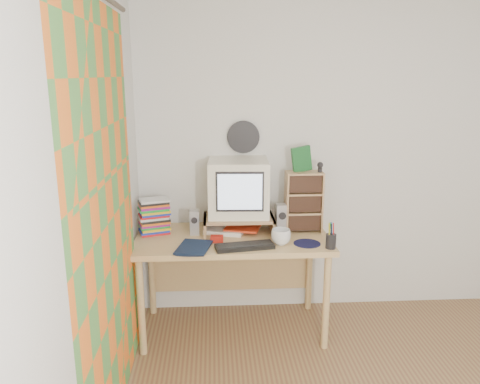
{
  "coord_description": "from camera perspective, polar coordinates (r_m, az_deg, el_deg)",
  "views": [
    {
      "loc": [
        -1.17,
        -1.84,
        1.9
      ],
      "look_at": [
        -0.98,
        1.33,
        1.1
      ],
      "focal_mm": 35.0,
      "sensor_mm": 36.0,
      "label": 1
    }
  ],
  "objects": [
    {
      "name": "back_wall",
      "position": [
        3.83,
        14.43,
        3.98
      ],
      "size": [
        3.5,
        0.0,
        3.5
      ],
      "primitive_type": "plane",
      "rotation": [
        1.57,
        0.0,
        0.0
      ],
      "color": "white",
      "rests_on": "floor"
    },
    {
      "name": "left_wall",
      "position": [
        2.04,
        -19.91,
        -5.27
      ],
      "size": [
        0.0,
        3.5,
        3.5
      ],
      "primitive_type": "plane",
      "rotation": [
        1.57,
        0.0,
        1.57
      ],
      "color": "white",
      "rests_on": "floor"
    },
    {
      "name": "curtain",
      "position": [
        2.5,
        -15.81,
        -3.81
      ],
      "size": [
        0.0,
        2.2,
        2.2
      ],
      "primitive_type": "plane",
      "rotation": [
        1.57,
        0.0,
        1.57
      ],
      "color": "orange",
      "rests_on": "left_wall"
    },
    {
      "name": "wall_disc",
      "position": [
        3.61,
        0.41,
        6.72
      ],
      "size": [
        0.25,
        0.02,
        0.25
      ],
      "primitive_type": "cylinder",
      "rotation": [
        1.57,
        0.0,
        0.0
      ],
      "color": "black",
      "rests_on": "back_wall"
    },
    {
      "name": "desk",
      "position": [
        3.53,
        -0.94,
        -7.14
      ],
      "size": [
        1.4,
        0.7,
        0.75
      ],
      "color": "tan",
      "rests_on": "floor"
    },
    {
      "name": "monitor_riser",
      "position": [
        3.49,
        -0.16,
        -3.41
      ],
      "size": [
        0.52,
        0.3,
        0.12
      ],
      "color": "tan",
      "rests_on": "desk"
    },
    {
      "name": "crt_monitor",
      "position": [
        3.48,
        -0.18,
        0.51
      ],
      "size": [
        0.46,
        0.46,
        0.41
      ],
      "primitive_type": "cube",
      "rotation": [
        0.0,
        0.0,
        -0.04
      ],
      "color": "white",
      "rests_on": "monitor_riser"
    },
    {
      "name": "speaker_left",
      "position": [
        3.46,
        -5.58,
        -3.71
      ],
      "size": [
        0.07,
        0.07,
        0.18
      ],
      "primitive_type": "cube",
      "rotation": [
        0.0,
        0.0,
        0.03
      ],
      "color": "#A1A1A5",
      "rests_on": "desk"
    },
    {
      "name": "speaker_right",
      "position": [
        3.49,
        5.07,
        -3.21
      ],
      "size": [
        0.09,
        0.09,
        0.22
      ],
      "primitive_type": "cube",
      "rotation": [
        0.0,
        0.0,
        0.04
      ],
      "color": "#A1A1A5",
      "rests_on": "desk"
    },
    {
      "name": "keyboard",
      "position": [
        3.2,
        0.57,
        -6.64
      ],
      "size": [
        0.42,
        0.2,
        0.03
      ],
      "primitive_type": "cube",
      "rotation": [
        0.0,
        0.0,
        0.17
      ],
      "color": "black",
      "rests_on": "desk"
    },
    {
      "name": "dvd_stack",
      "position": [
        3.5,
        -10.45,
        -2.66
      ],
      "size": [
        0.24,
        0.2,
        0.3
      ],
      "primitive_type": null,
      "rotation": [
        0.0,
        0.0,
        0.31
      ],
      "color": "brown",
      "rests_on": "desk"
    },
    {
      "name": "cd_rack",
      "position": [
        3.51,
        7.75,
        -1.17
      ],
      "size": [
        0.27,
        0.15,
        0.45
      ],
      "primitive_type": "cube",
      "rotation": [
        0.0,
        0.0,
        0.01
      ],
      "color": "tan",
      "rests_on": "desk"
    },
    {
      "name": "mug",
      "position": [
        3.27,
        5.01,
        -5.47
      ],
      "size": [
        0.15,
        0.15,
        0.11
      ],
      "primitive_type": "imported",
      "rotation": [
        0.0,
        0.0,
        0.07
      ],
      "color": "white",
      "rests_on": "desk"
    },
    {
      "name": "diary",
      "position": [
        3.21,
        -7.45,
        -6.41
      ],
      "size": [
        0.29,
        0.24,
        0.05
      ],
      "primitive_type": "imported",
      "rotation": [
        0.0,
        0.0,
        -0.22
      ],
      "color": "#0E1A34",
      "rests_on": "desk"
    },
    {
      "name": "mousepad",
      "position": [
        3.31,
        8.17,
        -6.23
      ],
      "size": [
        0.23,
        0.23,
        0.0
      ],
      "primitive_type": "cylinder",
      "rotation": [
        0.0,
        0.0,
        0.23
      ],
      "color": "black",
      "rests_on": "desk"
    },
    {
      "name": "pen_cup",
      "position": [
        3.23,
        11.04,
        -5.58
      ],
      "size": [
        0.08,
        0.08,
        0.14
      ],
      "primitive_type": null,
      "rotation": [
        0.0,
        0.0,
        0.21
      ],
      "color": "black",
      "rests_on": "desk"
    },
    {
      "name": "papers",
      "position": [
        3.52,
        -1.02,
        -4.55
      ],
      "size": [
        0.33,
        0.28,
        0.04
      ],
      "primitive_type": null,
      "rotation": [
        0.0,
        0.0,
        -0.28
      ],
      "color": "white",
      "rests_on": "desk"
    },
    {
      "name": "red_box",
      "position": [
        3.31,
        -2.83,
        -5.72
      ],
      "size": [
        0.09,
        0.06,
        0.04
      ],
      "primitive_type": "cube",
      "rotation": [
        0.0,
        0.0,
        -0.07
      ],
      "color": "#AA1B12",
      "rests_on": "desk"
    },
    {
      "name": "game_box",
      "position": [
        3.46,
        7.51,
        4.01
      ],
      "size": [
        0.15,
        0.06,
        0.18
      ],
      "primitive_type": "cube",
      "rotation": [
        0.0,
        0.0,
        0.24
      ],
      "color": "#195927",
      "rests_on": "cd_rack"
    },
    {
      "name": "webcam",
      "position": [
        3.46,
        9.74,
        3.02
      ],
      "size": [
        0.05,
        0.05,
        0.08
      ],
      "primitive_type": null,
      "rotation": [
        0.0,
        0.0,
        0.06
      ],
      "color": "black",
      "rests_on": "cd_rack"
    }
  ]
}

